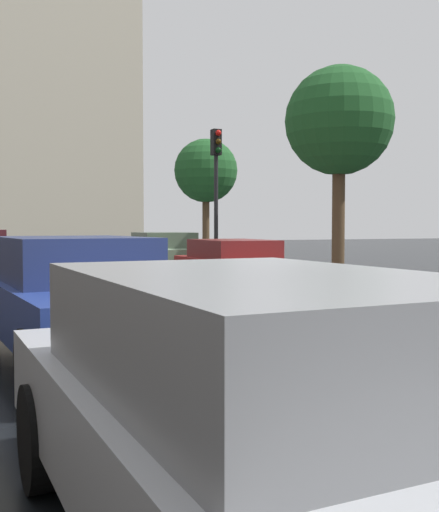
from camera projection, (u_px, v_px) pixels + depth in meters
The scene contains 9 objects.
ground at pixel (374, 429), 4.91m from camera, with size 120.00×120.00×0.00m, color black.
car_green_near_kerb at pixel (164, 255), 18.27m from camera, with size 1.97×4.24×1.44m.
car_silver_mid_road at pixel (270, 418), 2.81m from camera, with size 1.91×4.47×1.41m.
car_blue_far_ahead at pixel (76, 296), 7.46m from camera, with size 2.16×4.59×1.50m.
car_red_far_lane at pixel (235, 267), 13.80m from camera, with size 1.88×4.10×1.32m.
traffic_light at pixel (216, 175), 17.97m from camera, with size 0.26×0.39×4.32m.
street_tree_mid at pixel (206, 172), 25.27m from camera, with size 2.61×2.61×5.22m.
street_tree_far at pixel (339, 122), 16.86m from camera, with size 2.99×2.99×6.02m.
distant_tower at pixel (30, 31), 45.72m from camera, with size 15.66×6.34×35.28m.
Camera 1 is at (-3.08, -3.93, 1.63)m, focal length 43.06 mm.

